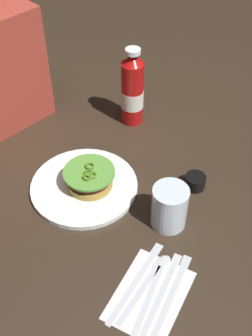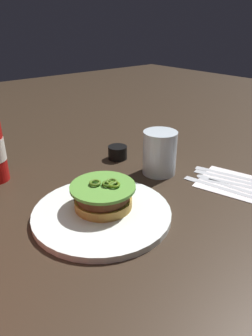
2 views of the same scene
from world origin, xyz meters
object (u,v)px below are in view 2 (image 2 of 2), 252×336
at_px(dinner_plate, 102,213).
at_px(condiment_cup, 118,152).
at_px(burger_sandwich, 103,196).
at_px(spoon_utensil, 227,181).
at_px(water_glass, 160,153).
at_px(steak_knife, 231,178).
at_px(napkin, 240,185).
at_px(fork_utensil, 230,185).
at_px(table_knife, 233,175).
at_px(butter_knife, 223,187).

bearing_deg(dinner_plate, condiment_cup, -44.93).
height_order(burger_sandwich, spoon_utensil, burger_sandwich).
xyz_separation_m(water_glass, steak_knife, (-0.14, -0.10, -0.05)).
bearing_deg(steak_knife, napkin, 161.24).
bearing_deg(fork_utensil, dinner_plate, 72.31).
relative_size(steak_knife, fork_utensil, 1.12).
bearing_deg(burger_sandwich, steak_knife, -105.25).
bearing_deg(fork_utensil, burger_sandwich, 69.83).
height_order(steak_knife, spoon_utensil, same).
bearing_deg(water_glass, table_knife, -136.99).
bearing_deg(napkin, condiment_cup, 21.43).
height_order(dinner_plate, napkin, dinner_plate).
bearing_deg(water_glass, napkin, -150.80).
distance_m(water_glass, fork_utensil, 0.18).
distance_m(napkin, butter_knife, 0.05).
height_order(dinner_plate, water_glass, water_glass).
relative_size(spoon_utensil, fork_utensil, 1.07).
bearing_deg(fork_utensil, water_glass, 24.70).
bearing_deg(spoon_utensil, water_glass, 30.54).
relative_size(water_glass, spoon_utensil, 0.56).
bearing_deg(spoon_utensil, dinner_plate, 75.66).
xyz_separation_m(burger_sandwich, condiment_cup, (0.18, -0.18, -0.02)).
height_order(water_glass, fork_utensil, water_glass).
height_order(table_knife, fork_utensil, same).
bearing_deg(butter_knife, dinner_plate, 71.54).
bearing_deg(dinner_plate, napkin, -108.59).
distance_m(water_glass, napkin, 0.20).
bearing_deg(burger_sandwich, dinner_plate, 131.43).
xyz_separation_m(napkin, butter_knife, (0.02, 0.04, 0.00)).
xyz_separation_m(water_glass, condiment_cup, (0.13, 0.02, -0.04)).
bearing_deg(table_knife, burger_sandwich, 76.59).
distance_m(dinner_plate, butter_knife, 0.28).
distance_m(condiment_cup, butter_knife, 0.29).
xyz_separation_m(dinner_plate, spoon_utensil, (-0.08, -0.30, -0.00)).
distance_m(napkin, steak_knife, 0.03).
xyz_separation_m(dinner_plate, fork_utensil, (-0.09, -0.29, -0.00)).
bearing_deg(burger_sandwich, fork_utensil, -110.17).
bearing_deg(condiment_cup, table_knife, -150.94).
distance_m(napkin, fork_utensil, 0.03).
distance_m(table_knife, butter_knife, 0.07).
distance_m(water_glass, butter_knife, 0.17).
xyz_separation_m(dinner_plate, burger_sandwich, (0.01, -0.01, 0.03)).
distance_m(burger_sandwich, butter_knife, 0.28).
xyz_separation_m(condiment_cup, table_knife, (-0.26, -0.15, -0.01)).
height_order(dinner_plate, table_knife, dinner_plate).
relative_size(dinner_plate, condiment_cup, 5.18).
bearing_deg(table_knife, water_glass, 43.01).
bearing_deg(fork_utensil, condiment_cup, 18.36).
bearing_deg(butter_knife, napkin, -109.43).
relative_size(condiment_cup, napkin, 0.28).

